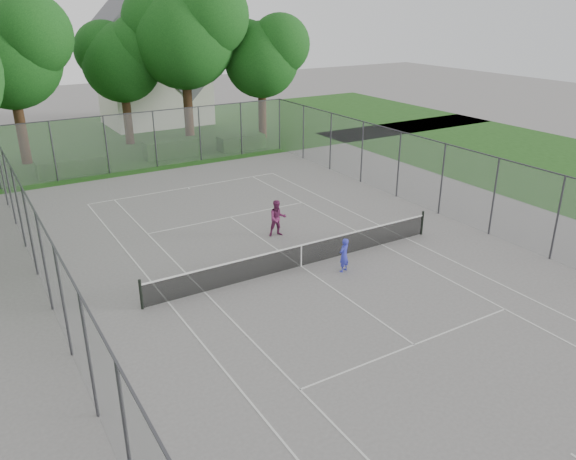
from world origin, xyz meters
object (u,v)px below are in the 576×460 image
house (154,75)px  woman_player (278,218)px  girl_player (344,255)px  tennis_net (301,255)px

house → woman_player: bearing=-98.0°
girl_player → woman_player: bearing=-104.7°
tennis_net → house: 30.96m
house → girl_player: house is taller
woman_player → girl_player: bearing=-70.7°
girl_player → woman_player: size_ratio=0.83×
house → woman_player: size_ratio=6.16×
tennis_net → woman_player: (0.81, 3.23, 0.31)m
woman_player → house: bearing=96.6°
tennis_net → girl_player: size_ratio=9.44×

